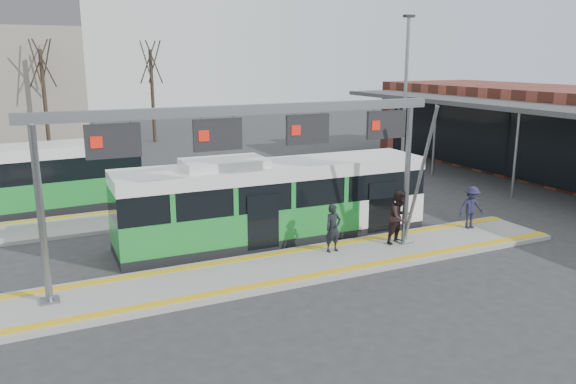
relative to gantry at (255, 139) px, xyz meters
name	(u,v)px	position (x,y,z in m)	size (l,w,h in m)	color
ground	(269,273)	(0.35, -0.25, -4.30)	(120.00, 120.00, 0.00)	#2D2D30
platform_main	(269,270)	(0.35, -0.25, -4.22)	(22.00, 3.00, 0.15)	gray
platform_second	(105,222)	(-3.65, 7.75, -4.22)	(20.00, 3.00, 0.15)	gray
tactile_main	(269,268)	(0.35, -0.25, -4.14)	(22.00, 2.65, 0.02)	gold
tactile_second	(101,213)	(-3.65, 8.90, -4.14)	(20.00, 0.35, 0.02)	gold
gantry	(255,139)	(0.00, 0.00, 0.00)	(13.00, 1.68, 5.20)	slate
hero_bus	(274,201)	(1.90, 2.82, -2.82)	(11.82, 2.74, 3.23)	black
passenger_a	(333,228)	(3.00, 0.30, -3.31)	(0.61, 0.40, 1.68)	black
passenger_b	(399,217)	(5.61, 0.06, -3.18)	(0.94, 0.73, 1.94)	black
passenger_c	(471,207)	(9.28, 0.35, -3.31)	(1.09, 0.63, 1.68)	#1F1F37
tree_left	(41,64)	(-4.70, 28.48, 2.00)	(1.40, 1.40, 8.30)	#382B21
tree_mid	(151,63)	(3.41, 30.32, 2.04)	(1.40, 1.40, 8.36)	#382B21
lamp_east	(405,106)	(9.86, 5.68, 0.25)	(0.50, 0.25, 8.60)	slate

